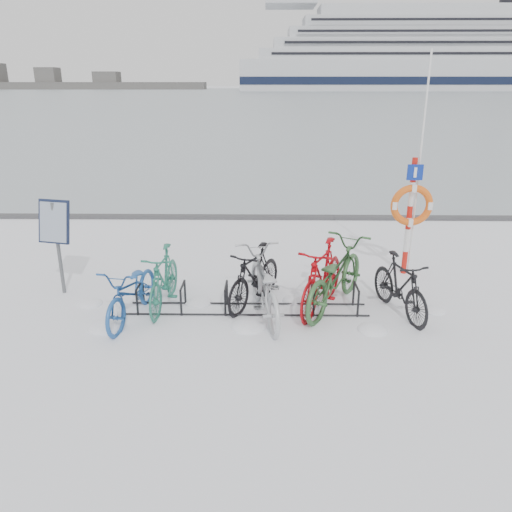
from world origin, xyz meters
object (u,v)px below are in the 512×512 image
object	(u,v)px
info_board	(55,227)
lifebuoy_station	(412,205)
cruise_ferry	(409,59)
bike_rack	(248,300)

from	to	relation	value
info_board	lifebuoy_station	distance (m)	6.53
lifebuoy_station	cruise_ferry	world-z (taller)	cruise_ferry
info_board	cruise_ferry	size ratio (longest dim) A/B	0.01
lifebuoy_station	cruise_ferry	distance (m)	222.59
info_board	cruise_ferry	xyz separation A→B (m)	(63.60, 215.89, 11.46)
lifebuoy_station	info_board	bearing A→B (deg)	-170.71
info_board	cruise_ferry	world-z (taller)	cruise_ferry
info_board	lifebuoy_station	size ratio (longest dim) A/B	0.41
bike_rack	cruise_ferry	xyz separation A→B (m)	(60.23, 216.55, 12.52)
cruise_ferry	lifebuoy_station	bearing A→B (deg)	-104.90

